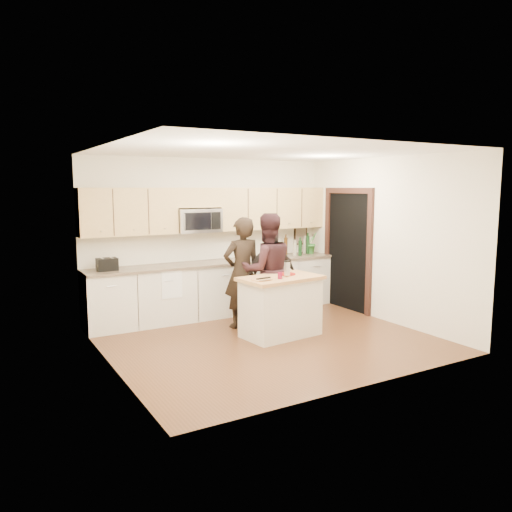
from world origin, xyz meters
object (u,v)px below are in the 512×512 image
island (281,306)px  woman_right (271,278)px  toaster (107,264)px  woman_center (267,270)px  woman_left (242,273)px

island → woman_right: woman_right is taller
toaster → woman_center: bearing=-24.8°
island → toaster: size_ratio=4.17×
island → woman_right: size_ratio=0.81×
toaster → woman_left: 2.08m
island → toaster: (-2.14, 1.58, 0.58)m
woman_left → island: bearing=111.7°
woman_left → woman_right: bearing=161.3°
island → woman_right: bearing=65.6°
woman_right → toaster: bearing=-19.8°
island → toaster: 2.73m
island → woman_center: size_ratio=0.70×
woman_center → woman_left: bearing=-10.9°
island → woman_center: bearing=73.6°
woman_center → island: bearing=93.2°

